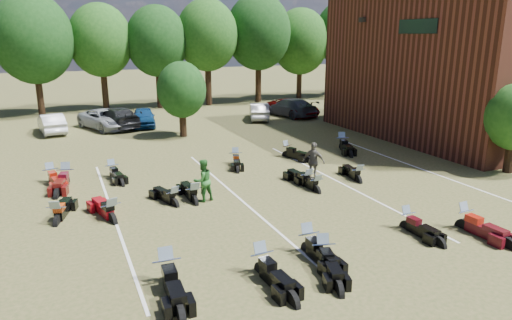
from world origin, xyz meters
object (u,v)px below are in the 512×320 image
motorcycle_3 (262,274)px  motorcycle_7 (113,222)px  motorcycle_14 (67,184)px  person_green (203,180)px  person_grey (314,161)px  car_4 (144,117)px  motorcycle_0 (168,283)px

motorcycle_3 → motorcycle_7: bearing=118.4°
motorcycle_7 → motorcycle_14: size_ratio=0.96×
person_green → person_grey: bearing=172.3°
person_grey → motorcycle_14: person_grey is taller
motorcycle_3 → motorcycle_14: size_ratio=0.94×
car_4 → motorcycle_3: car_4 is taller
motorcycle_7 → motorcycle_14: motorcycle_14 is taller
person_green → motorcycle_3: person_green is taller
car_4 → motorcycle_0: size_ratio=1.59×
person_green → motorcycle_0: (-2.79, -5.75, -0.87)m
car_4 → person_grey: 17.05m
person_grey → motorcycle_0: person_grey is taller
car_4 → person_green: size_ratio=2.28×
car_4 → person_grey: size_ratio=2.21×
motorcycle_3 → motorcycle_14: 11.91m
person_green → person_grey: 5.54m
car_4 → motorcycle_14: bearing=-106.0°
person_grey → motorcycle_3: bearing=101.9°
person_green → motorcycle_3: 6.38m
person_green → person_grey: size_ratio=0.97×
motorcycle_0 → person_grey: bearing=40.4°
motorcycle_14 → motorcycle_7: bearing=-62.1°
person_green → motorcycle_7: (-3.67, -0.78, -0.87)m
motorcycle_3 → motorcycle_7: (-3.42, 5.54, 0.00)m
person_green → motorcycle_3: bearing=73.6°
car_4 → motorcycle_7: (-4.31, -17.74, -0.68)m
person_green → motorcycle_14: (-5.05, 4.59, -0.87)m
person_grey → motorcycle_14: 11.31m
car_4 → person_green: person_green is taller
person_green → motorcycle_0: person_green is taller
car_4 → motorcycle_14: 13.64m
motorcycle_3 → car_4: bearing=84.5°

